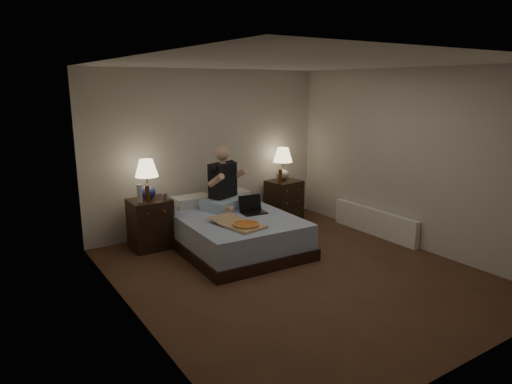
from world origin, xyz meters
TOP-DOWN VIEW (x-y plane):
  - floor at (0.00, 0.00)m, footprint 4.00×4.50m
  - ceiling at (0.00, 0.00)m, footprint 4.00×4.50m
  - wall_back at (0.00, 2.25)m, footprint 4.00×0.00m
  - wall_front at (0.00, -2.25)m, footprint 4.00×0.00m
  - wall_left at (-2.00, 0.00)m, footprint 0.00×4.50m
  - wall_right at (2.00, 0.00)m, footprint 0.00×4.50m
  - bed at (-0.20, 1.18)m, footprint 1.54×2.00m
  - nightstand_left at (-1.16, 1.85)m, footprint 0.54×0.49m
  - nightstand_right at (1.26, 1.95)m, footprint 0.57×0.53m
  - lamp_left at (-1.16, 1.90)m, footprint 0.36×0.36m
  - lamp_right at (1.25, 1.98)m, footprint 0.38×0.38m
  - water_bottle at (-1.32, 1.76)m, footprint 0.07×0.07m
  - soda_can at (-0.97, 1.70)m, footprint 0.07×0.07m
  - beer_bottle_left at (-1.22, 1.74)m, footprint 0.06×0.06m
  - beer_bottle_right at (1.08, 1.82)m, footprint 0.06×0.06m
  - person at (-0.11, 1.55)m, footprint 0.80×0.71m
  - laptop at (0.09, 1.10)m, footprint 0.36×0.31m
  - pizza_box at (-0.36, 0.58)m, footprint 0.53×0.82m
  - radiator at (1.93, 0.51)m, footprint 0.10×1.60m

SIDE VIEW (x-z plane):
  - floor at x=0.00m, z-range 0.00..0.00m
  - radiator at x=1.93m, z-range 0.00..0.40m
  - bed at x=-0.20m, z-range 0.00..0.49m
  - nightstand_right at x=1.26m, z-range 0.00..0.68m
  - nightstand_left at x=-1.16m, z-range 0.00..0.70m
  - pizza_box at x=-0.36m, z-range 0.49..0.57m
  - laptop at x=0.09m, z-range 0.49..0.73m
  - soda_can at x=-0.97m, z-range 0.70..0.80m
  - beer_bottle_right at x=1.08m, z-range 0.68..0.91m
  - beer_bottle_left at x=-1.22m, z-range 0.70..0.93m
  - water_bottle at x=-1.32m, z-range 0.70..0.95m
  - person at x=-0.11m, z-range 0.49..1.42m
  - lamp_right at x=1.25m, z-range 0.68..1.24m
  - lamp_left at x=-1.16m, z-range 0.70..1.26m
  - wall_back at x=0.00m, z-range 0.00..2.50m
  - wall_front at x=0.00m, z-range 0.00..2.50m
  - wall_left at x=-2.00m, z-range 0.00..2.50m
  - wall_right at x=2.00m, z-range 0.00..2.50m
  - ceiling at x=0.00m, z-range 2.50..2.50m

